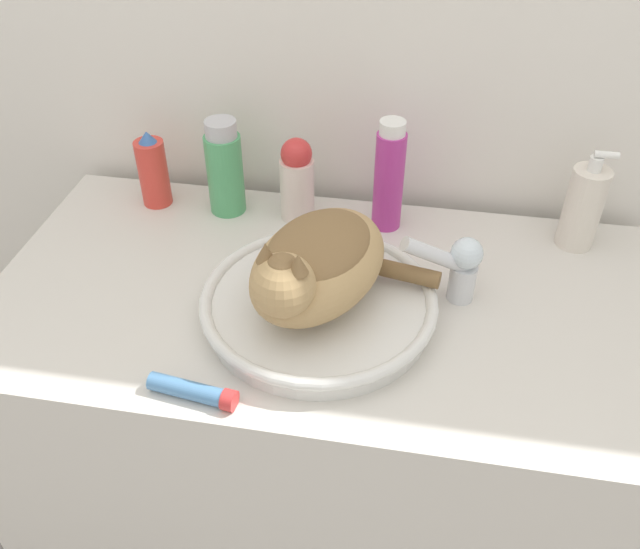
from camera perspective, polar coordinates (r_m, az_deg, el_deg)
name	(u,v)px	position (r m, az deg, el deg)	size (l,w,h in m)	color
wall_back	(359,20)	(1.26, 3.29, 20.60)	(8.00, 0.05, 2.40)	silver
vanity_counter	(324,452)	(1.45, 0.31, -14.72)	(1.12, 0.59, 0.86)	beige
sink_basin	(321,305)	(1.07, 0.11, -2.57)	(0.37, 0.37, 0.05)	silver
cat	(318,263)	(1.00, -0.13, 0.94)	(0.31, 0.31, 0.16)	tan
faucet	(459,265)	(1.10, 11.59, 0.81)	(0.13, 0.08, 0.14)	silver
spray_bottle_trigger	(153,171)	(1.35, -13.89, 8.46)	(0.06, 0.06, 0.15)	#DB3D33
lotion_bottle_white	(297,179)	(1.27, -1.95, 8.01)	(0.06, 0.06, 0.16)	silver
shampoo_bottle_tall	(389,177)	(1.24, 5.83, 8.16)	(0.05, 0.05, 0.21)	#B2338C
soap_pump_bottle	(583,207)	(1.28, 21.28, 5.33)	(0.07, 0.07, 0.19)	silver
mouthwash_bottle	(225,169)	(1.30, -8.03, 8.82)	(0.07, 0.07, 0.19)	#4CA366
cream_tube	(194,391)	(0.97, -10.57, -9.64)	(0.13, 0.05, 0.03)	#4C7FB2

